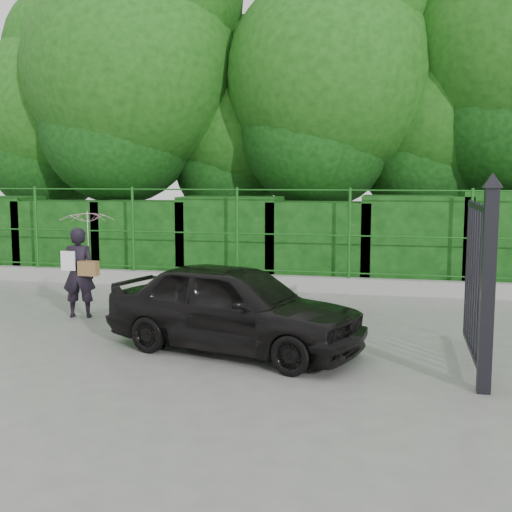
# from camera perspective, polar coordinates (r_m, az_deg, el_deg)

# --- Properties ---
(ground) EXTENTS (80.00, 80.00, 0.00)m
(ground) POSITION_cam_1_polar(r_m,az_deg,el_deg) (9.33, -11.02, -7.43)
(ground) COLOR gray
(kerb) EXTENTS (14.00, 0.25, 0.30)m
(kerb) POSITION_cam_1_polar(r_m,az_deg,el_deg) (13.45, -3.33, -2.20)
(kerb) COLOR #9E9E99
(kerb) RESTS_ON ground
(fence) EXTENTS (14.13, 0.06, 1.80)m
(fence) POSITION_cam_1_polar(r_m,az_deg,el_deg) (13.27, -2.44, 2.24)
(fence) COLOR #185718
(fence) RESTS_ON kerb
(hedge) EXTENTS (14.20, 1.20, 2.03)m
(hedge) POSITION_cam_1_polar(r_m,az_deg,el_deg) (14.27, -1.69, 1.49)
(hedge) COLOR black
(hedge) RESTS_ON ground
(trees) EXTENTS (17.10, 6.15, 8.08)m
(trees) POSITION_cam_1_polar(r_m,az_deg,el_deg) (16.36, 3.79, 15.15)
(trees) COLOR black
(trees) RESTS_ON ground
(gate) EXTENTS (0.22, 2.33, 2.36)m
(gate) POSITION_cam_1_polar(r_m,az_deg,el_deg) (7.67, 19.49, -1.79)
(gate) COLOR black
(gate) RESTS_ON ground
(woman) EXTENTS (0.91, 0.91, 1.77)m
(woman) POSITION_cam_1_polar(r_m,az_deg,el_deg) (10.88, -14.98, 0.78)
(woman) COLOR black
(woman) RESTS_ON ground
(car) EXTENTS (3.77, 2.33, 1.20)m
(car) POSITION_cam_1_polar(r_m,az_deg,el_deg) (8.54, -1.96, -4.53)
(car) COLOR black
(car) RESTS_ON ground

